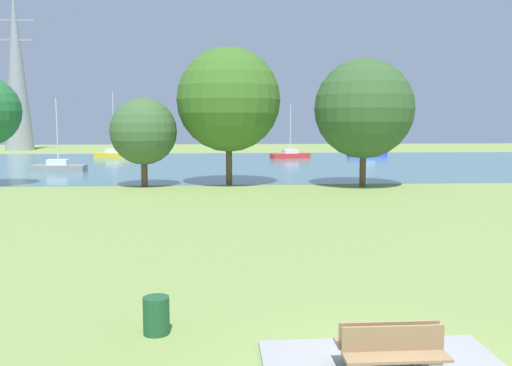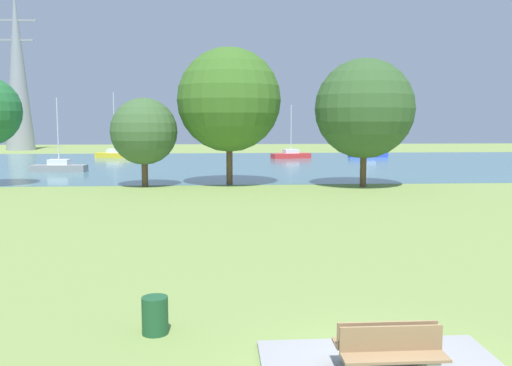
{
  "view_description": "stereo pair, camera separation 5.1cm",
  "coord_description": "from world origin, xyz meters",
  "px_view_note": "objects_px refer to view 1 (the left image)",
  "views": [
    {
      "loc": [
        -3.01,
        -9.14,
        4.49
      ],
      "look_at": [
        -1.26,
        15.63,
        1.74
      ],
      "focal_mm": 39.0,
      "sensor_mm": 36.0,
      "label": 1
    },
    {
      "loc": [
        -2.96,
        -9.14,
        4.49
      ],
      "look_at": [
        -1.26,
        15.63,
        1.74
      ],
      "focal_mm": 39.0,
      "sensor_mm": 36.0,
      "label": 2
    }
  ],
  "objects_px": {
    "sailboat_gray": "(58,167)",
    "electricity_pylon": "(16,70)",
    "tree_west_near": "(229,100)",
    "bench_facing_water": "(386,346)",
    "sailboat_red": "(290,155)",
    "sailboat_blue": "(367,154)",
    "bench_facing_inland": "(395,359)",
    "tree_east_near": "(364,109)",
    "sailboat_yellow": "(114,154)",
    "litter_bin": "(156,315)",
    "tree_east_far": "(143,132)"
  },
  "relations": [
    {
      "from": "sailboat_gray",
      "to": "electricity_pylon",
      "type": "xyz_separation_m",
      "value": [
        -16.93,
        39.67,
        12.11
      ]
    },
    {
      "from": "sailboat_gray",
      "to": "tree_west_near",
      "type": "distance_m",
      "value": 19.71
    },
    {
      "from": "bench_facing_water",
      "to": "sailboat_red",
      "type": "distance_m",
      "value": 58.41
    },
    {
      "from": "sailboat_red",
      "to": "electricity_pylon",
      "type": "height_order",
      "value": "electricity_pylon"
    },
    {
      "from": "sailboat_blue",
      "to": "sailboat_red",
      "type": "bearing_deg",
      "value": -172.2
    },
    {
      "from": "bench_facing_inland",
      "to": "tree_east_near",
      "type": "height_order",
      "value": "tree_east_near"
    },
    {
      "from": "sailboat_yellow",
      "to": "tree_east_near",
      "type": "distance_m",
      "value": 40.04
    },
    {
      "from": "litter_bin",
      "to": "sailboat_gray",
      "type": "xyz_separation_m",
      "value": [
        -12.9,
        39.29,
        0.06
      ]
    },
    {
      "from": "electricity_pylon",
      "to": "sailboat_yellow",
      "type": "bearing_deg",
      "value": -47.94
    },
    {
      "from": "sailboat_red",
      "to": "sailboat_yellow",
      "type": "distance_m",
      "value": 21.88
    },
    {
      "from": "sailboat_yellow",
      "to": "electricity_pylon",
      "type": "bearing_deg",
      "value": 132.06
    },
    {
      "from": "bench_facing_inland",
      "to": "sailboat_blue",
      "type": "height_order",
      "value": "sailboat_blue"
    },
    {
      "from": "electricity_pylon",
      "to": "sailboat_blue",
      "type": "bearing_deg",
      "value": -23.33
    },
    {
      "from": "bench_facing_water",
      "to": "electricity_pylon",
      "type": "relative_size",
      "value": 0.07
    },
    {
      "from": "bench_facing_water",
      "to": "sailboat_red",
      "type": "height_order",
      "value": "sailboat_red"
    },
    {
      "from": "sailboat_gray",
      "to": "sailboat_yellow",
      "type": "relative_size",
      "value": 0.81
    },
    {
      "from": "sailboat_blue",
      "to": "tree_east_far",
      "type": "distance_m",
      "value": 38.64
    },
    {
      "from": "litter_bin",
      "to": "sailboat_yellow",
      "type": "bearing_deg",
      "value": 101.06
    },
    {
      "from": "litter_bin",
      "to": "sailboat_gray",
      "type": "height_order",
      "value": "sailboat_gray"
    },
    {
      "from": "tree_west_near",
      "to": "electricity_pylon",
      "type": "height_order",
      "value": "electricity_pylon"
    },
    {
      "from": "sailboat_blue",
      "to": "tree_west_near",
      "type": "relative_size",
      "value": 0.81
    },
    {
      "from": "bench_facing_water",
      "to": "sailboat_blue",
      "type": "xyz_separation_m",
      "value": [
        15.91,
        59.47,
        0.0
      ]
    },
    {
      "from": "litter_bin",
      "to": "tree_east_near",
      "type": "relative_size",
      "value": 0.09
    },
    {
      "from": "bench_facing_inland",
      "to": "tree_east_far",
      "type": "height_order",
      "value": "tree_east_far"
    },
    {
      "from": "bench_facing_water",
      "to": "tree_west_near",
      "type": "height_order",
      "value": "tree_west_near"
    },
    {
      "from": "tree_east_far",
      "to": "sailboat_blue",
      "type": "bearing_deg",
      "value": 51.54
    },
    {
      "from": "litter_bin",
      "to": "sailboat_blue",
      "type": "distance_m",
      "value": 60.83
    },
    {
      "from": "sailboat_red",
      "to": "electricity_pylon",
      "type": "relative_size",
      "value": 0.26
    },
    {
      "from": "litter_bin",
      "to": "tree_west_near",
      "type": "relative_size",
      "value": 0.08
    },
    {
      "from": "tree_west_near",
      "to": "electricity_pylon",
      "type": "distance_m",
      "value": 60.66
    },
    {
      "from": "sailboat_red",
      "to": "litter_bin",
      "type": "bearing_deg",
      "value": -100.39
    },
    {
      "from": "sailboat_gray",
      "to": "tree_east_far",
      "type": "distance_m",
      "value": 15.53
    },
    {
      "from": "tree_east_near",
      "to": "electricity_pylon",
      "type": "xyz_separation_m",
      "value": [
        -41.17,
        52.9,
        7.2
      ]
    },
    {
      "from": "litter_bin",
      "to": "sailboat_gray",
      "type": "distance_m",
      "value": 41.36
    },
    {
      "from": "tree_west_near",
      "to": "electricity_pylon",
      "type": "relative_size",
      "value": 0.38
    },
    {
      "from": "tree_east_near",
      "to": "electricity_pylon",
      "type": "distance_m",
      "value": 67.42
    },
    {
      "from": "sailboat_yellow",
      "to": "tree_west_near",
      "type": "height_order",
      "value": "tree_west_near"
    },
    {
      "from": "bench_facing_inland",
      "to": "sailboat_gray",
      "type": "bearing_deg",
      "value": 112.32
    },
    {
      "from": "litter_bin",
      "to": "sailboat_yellow",
      "type": "height_order",
      "value": "sailboat_yellow"
    },
    {
      "from": "bench_facing_inland",
      "to": "sailboat_red",
      "type": "xyz_separation_m",
      "value": [
        5.95,
        58.65,
        -0.01
      ]
    },
    {
      "from": "sailboat_red",
      "to": "sailboat_yellow",
      "type": "relative_size",
      "value": 0.8
    },
    {
      "from": "sailboat_blue",
      "to": "tree_west_near",
      "type": "height_order",
      "value": "tree_west_near"
    },
    {
      "from": "sailboat_yellow",
      "to": "tree_west_near",
      "type": "xyz_separation_m",
      "value": [
        13.62,
        -30.76,
        5.53
      ]
    },
    {
      "from": "sailboat_red",
      "to": "tree_west_near",
      "type": "height_order",
      "value": "tree_west_near"
    },
    {
      "from": "sailboat_gray",
      "to": "sailboat_yellow",
      "type": "height_order",
      "value": "sailboat_yellow"
    },
    {
      "from": "litter_bin",
      "to": "sailboat_red",
      "type": "relative_size",
      "value": 0.12
    },
    {
      "from": "sailboat_yellow",
      "to": "sailboat_red",
      "type": "bearing_deg",
      "value": -6.81
    },
    {
      "from": "bench_facing_inland",
      "to": "tree_east_near",
      "type": "distance_m",
      "value": 29.95
    },
    {
      "from": "bench_facing_water",
      "to": "bench_facing_inland",
      "type": "bearing_deg",
      "value": -90.0
    },
    {
      "from": "tree_west_near",
      "to": "sailboat_blue",
      "type": "bearing_deg",
      "value": 58.55
    }
  ]
}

